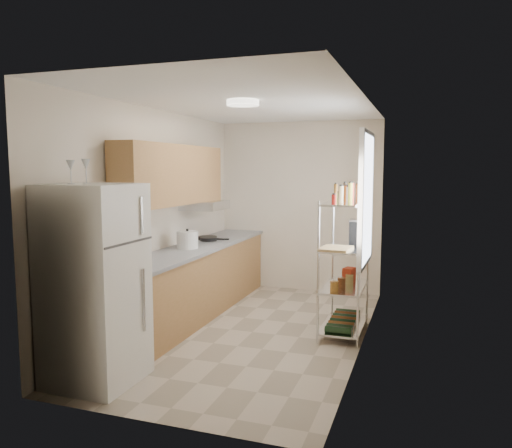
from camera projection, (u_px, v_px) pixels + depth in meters
The scene contains 16 objects.
room at pixel (252, 221), 5.64m from camera, with size 2.52×4.42×2.62m.
counter_run at pixel (196, 280), 6.44m from camera, with size 0.63×3.51×0.90m.
upper_cabinets at pixel (173, 175), 6.01m from camera, with size 0.33×2.20×0.72m, color #A77547.
range_hood at pixel (205, 205), 6.79m from camera, with size 0.50×0.60×0.12m, color #B7BABC.
window at pixel (366, 199), 5.55m from camera, with size 0.06×1.00×1.46m, color white.
bakers_rack at pixel (345, 238), 5.61m from camera, with size 0.45×0.90×1.73m.
ceiling_dome at pixel (243, 103), 5.21m from camera, with size 0.34×0.34×0.06m, color white.
refrigerator at pixel (95, 284), 4.36m from camera, with size 0.72×0.72×1.76m, color white.
wine_glass_a at pixel (71, 172), 4.15m from camera, with size 0.07×0.07×0.20m, color silver, non-canonical shape.
wine_glass_b at pixel (86, 171), 4.37m from camera, with size 0.08×0.08×0.21m, color silver, non-canonical shape.
rice_cooker at pixel (187, 240), 6.19m from camera, with size 0.27×0.27×0.21m, color white.
frying_pan_large at pixel (207, 238), 6.96m from camera, with size 0.27×0.27×0.05m, color black.
frying_pan_small at pixel (209, 239), 6.83m from camera, with size 0.23×0.23×0.05m, color black.
cutting_board at pixel (336, 249), 5.40m from camera, with size 0.31×0.40×0.03m, color tan.
espresso_machine at pixel (356, 231), 5.90m from camera, with size 0.16×0.24×0.28m, color black.
storage_bag at pixel (349, 275), 5.83m from camera, with size 0.11×0.15×0.17m, color #B13015.
Camera 1 is at (1.85, -5.29, 1.89)m, focal length 35.00 mm.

